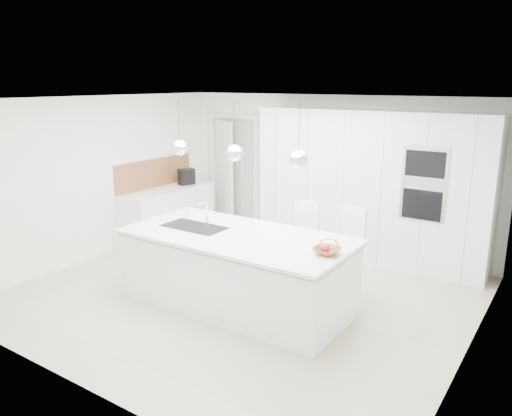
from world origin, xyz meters
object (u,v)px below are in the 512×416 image
Objects in this scene: fruit_bowl at (327,251)px; bar_stool_left at (301,246)px; espresso_machine at (186,177)px; island_base at (236,272)px; bar_stool_right at (347,255)px.

bar_stool_left is at bearing 131.53° from fruit_bowl.
espresso_machine reaches higher than fruit_bowl.
bar_stool_right is at bearing 41.14° from island_base.
espresso_machine is (-3.75, 1.97, 0.11)m from fruit_bowl.
fruit_bowl is 4.24m from espresso_machine.
fruit_bowl is at bearing -8.42° from espresso_machine.
bar_stool_right is (0.66, 0.01, 0.01)m from bar_stool_left.
fruit_bowl is 0.25× the size of bar_stool_left.
espresso_machine reaches higher than island_base.
island_base is 1.42m from bar_stool_right.
island_base is 2.39× the size of bar_stool_right.
island_base is 3.27m from espresso_machine.
espresso_machine is 0.25× the size of bar_stool_left.
espresso_machine is 3.15m from bar_stool_left.
bar_stool_left is at bearing -0.41° from espresso_machine.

